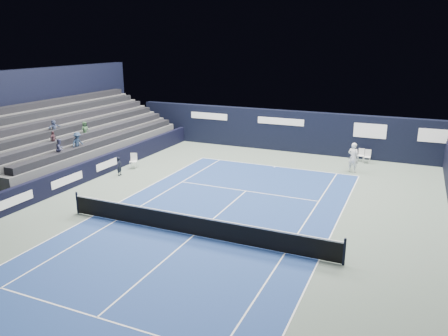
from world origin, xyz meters
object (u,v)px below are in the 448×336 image
Objects in this scene: line_judge_chair at (134,160)px; tennis_net at (193,225)px; tennis_player at (353,157)px; folding_chair_back_a at (361,153)px; folding_chair_back_b at (367,155)px.

line_judge_chair is 0.08× the size of tennis_net.
line_judge_chair is at bearing -159.97° from tennis_player.
folding_chair_back_a is 15.76m from line_judge_chair.
tennis_player reaches higher than folding_chair_back_a.
tennis_net is (8.53, -7.75, -0.06)m from line_judge_chair.
folding_chair_back_a is 0.58m from folding_chair_back_b.
line_judge_chair is 14.34m from tennis_player.
tennis_player reaches higher than line_judge_chair.
tennis_net reaches higher than folding_chair_back_b.
tennis_player is at bearing -100.11° from folding_chair_back_b.
line_judge_chair is 0.52× the size of tennis_player.
folding_chair_back_b is 16.28m from tennis_net.
line_judge_chair is at bearing -148.49° from folding_chair_back_b.
line_judge_chair reaches higher than folding_chair_back_b.
tennis_net reaches higher than folding_chair_back_a.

